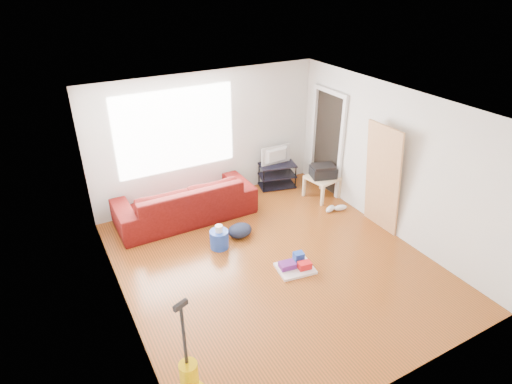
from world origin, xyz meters
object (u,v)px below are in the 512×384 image
sofa (187,218)px  bucket (220,247)px  tv_stand (277,175)px  side_table (323,180)px  cleaning_tray (296,266)px  vacuum (191,384)px  backpack (240,236)px

sofa → bucket: sofa is taller
tv_stand → side_table: 0.99m
sofa → bucket: size_ratio=8.03×
side_table → bucket: 2.62m
bucket → side_table: bearing=13.4°
tv_stand → bucket: tv_stand is taller
cleaning_tray → bucket: bearing=126.1°
side_table → sofa: bearing=168.5°
side_table → bucket: (-2.52, -0.60, -0.38)m
bucket → cleaning_tray: bearing=-53.9°
sofa → bucket: (0.15, -1.14, 0.00)m
sofa → cleaning_tray: sofa is taller
bucket → vacuum: size_ratio=0.23×
cleaning_tray → backpack: 1.26m
cleaning_tray → backpack: cleaning_tray is taller
tv_stand → vacuum: vacuum is taller
bucket → vacuum: bearing=-120.4°
sofa → vacuum: bearing=70.3°
tv_stand → sofa: bearing=-159.1°
side_table → backpack: side_table is taller
tv_stand → cleaning_tray: 2.77m
bucket → cleaning_tray: size_ratio=0.51×
sofa → backpack: size_ratio=5.91×
sofa → tv_stand: size_ratio=3.05×
cleaning_tray → backpack: size_ratio=1.43×
backpack → tv_stand: bearing=39.5°
cleaning_tray → vacuum: 2.60m
cleaning_tray → tv_stand: bearing=64.8°
bucket → backpack: 0.46m
backpack → vacuum: vacuum is taller
tv_stand → cleaning_tray: tv_stand is taller
side_table → cleaning_tray: size_ratio=1.06×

